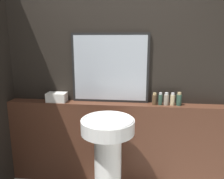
{
  "coord_description": "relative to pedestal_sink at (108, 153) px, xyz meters",
  "views": [
    {
      "loc": [
        0.23,
        -0.82,
        1.6
      ],
      "look_at": [
        -0.02,
        1.36,
        1.12
      ],
      "focal_mm": 35.0,
      "sensor_mm": 36.0,
      "label": 1
    }
  ],
  "objects": [
    {
      "name": "shampoo_bottle",
      "position": [
        0.44,
        0.43,
        0.42
      ],
      "size": [
        0.05,
        0.05,
        0.13
      ],
      "color": "#4C3823",
      "rests_on": "vanity_counter"
    },
    {
      "name": "towel_stack",
      "position": [
        -0.63,
        0.43,
        0.41
      ],
      "size": [
        0.21,
        0.13,
        0.1
      ],
      "color": "silver",
      "rests_on": "vanity_counter"
    },
    {
      "name": "vanity_counter",
      "position": [
        0.02,
        0.43,
        -0.11
      ],
      "size": [
        2.39,
        0.17,
        0.95
      ],
      "color": "#512D1E",
      "rests_on": "ground_plane"
    },
    {
      "name": "hand_soap_bottle",
      "position": [
        0.7,
        0.43,
        0.43
      ],
      "size": [
        0.05,
        0.05,
        0.14
      ],
      "color": "#2D4C3D",
      "rests_on": "vanity_counter"
    },
    {
      "name": "mirror",
      "position": [
        -0.04,
        0.49,
        0.73
      ],
      "size": [
        0.83,
        0.03,
        0.75
      ],
      "color": "black",
      "rests_on": "vanity_counter"
    },
    {
      "name": "wall_back",
      "position": [
        0.02,
        0.54,
        0.66
      ],
      "size": [
        8.0,
        0.06,
        2.5
      ],
      "color": "black",
      "rests_on": "ground_plane"
    },
    {
      "name": "pedestal_sink",
      "position": [
        0.0,
        0.0,
        0.0
      ],
      "size": [
        0.49,
        0.49,
        0.93
      ],
      "color": "white",
      "rests_on": "ground_plane"
    },
    {
      "name": "body_wash_bottle",
      "position": [
        0.63,
        0.43,
        0.42
      ],
      "size": [
        0.05,
        0.05,
        0.13
      ],
      "color": "#C6B284",
      "rests_on": "vanity_counter"
    },
    {
      "name": "lotion_bottle",
      "position": [
        0.57,
        0.43,
        0.42
      ],
      "size": [
        0.05,
        0.05,
        0.13
      ],
      "color": "gray",
      "rests_on": "vanity_counter"
    },
    {
      "name": "conditioner_bottle",
      "position": [
        0.51,
        0.43,
        0.42
      ],
      "size": [
        0.04,
        0.04,
        0.13
      ],
      "color": "#2D4C3D",
      "rests_on": "vanity_counter"
    }
  ]
}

